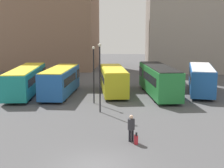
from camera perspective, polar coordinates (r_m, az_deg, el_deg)
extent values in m
plane|color=#4C4C4F|center=(16.91, -3.35, -14.90)|extent=(160.00, 160.00, 0.00)
cube|color=#19847F|center=(36.30, -15.43, 0.71)|extent=(3.87, 12.15, 2.57)
cube|color=black|center=(41.00, -14.02, 2.22)|extent=(2.77, 2.47, 0.98)
cube|color=black|center=(35.21, -15.82, 0.95)|extent=(3.40, 7.88, 0.77)
cube|color=yellow|center=(36.12, -15.52, 2.78)|extent=(3.65, 11.89, 0.08)
cylinder|color=black|center=(40.04, -14.26, 0.06)|extent=(2.49, 1.32, 1.05)
cylinder|color=black|center=(32.93, -16.69, -2.11)|extent=(2.49, 1.32, 1.05)
cube|color=#1E56A3|center=(34.65, -9.41, 0.54)|extent=(2.65, 9.31, 2.68)
cube|color=black|center=(38.27, -8.09, 1.94)|extent=(2.60, 1.74, 1.02)
cube|color=black|center=(33.79, -9.75, 0.87)|extent=(2.64, 5.97, 0.80)
cube|color=yellow|center=(34.46, -9.47, 2.80)|extent=(2.44, 9.13, 0.08)
cylinder|color=black|center=(37.60, -8.34, -0.47)|extent=(2.45, 0.94, 0.91)
cylinder|color=black|center=(32.11, -10.55, -2.28)|extent=(2.45, 0.94, 0.91)
cube|color=gold|center=(35.29, 0.24, 0.76)|extent=(3.76, 9.31, 2.59)
cube|color=black|center=(38.90, -0.24, 2.09)|extent=(2.74, 2.02, 0.99)
cube|color=black|center=(34.44, 0.36, 1.09)|extent=(3.32, 6.09, 0.78)
cube|color=yellow|center=(35.11, 0.24, 2.92)|extent=(3.54, 9.10, 0.08)
cylinder|color=black|center=(38.23, -0.13, -0.20)|extent=(2.49, 1.24, 0.90)
cylinder|color=black|center=(32.74, 0.67, -1.89)|extent=(2.49, 1.24, 0.90)
cube|color=#237A38|center=(34.55, 8.54, 0.74)|extent=(3.97, 11.14, 2.88)
cube|color=black|center=(38.83, 7.10, 2.30)|extent=(2.79, 2.33, 1.09)
cube|color=black|center=(33.55, 8.93, 1.09)|extent=(3.46, 7.26, 0.86)
cube|color=black|center=(34.36, 8.60, 3.18)|extent=(3.74, 10.90, 0.08)
cylinder|color=black|center=(38.01, 7.37, -0.27)|extent=(2.51, 1.31, 0.99)
cylinder|color=black|center=(31.54, 9.84, -2.40)|extent=(2.51, 1.31, 0.99)
cube|color=#1E56A3|center=(36.91, 15.98, 0.93)|extent=(4.01, 10.12, 2.69)
cube|color=black|center=(40.86, 15.69, 2.24)|extent=(2.78, 2.19, 1.02)
cube|color=black|center=(35.98, 16.08, 1.25)|extent=(3.48, 6.62, 0.81)
cube|color=white|center=(36.73, 16.08, 3.06)|extent=(3.78, 9.89, 0.08)
cylinder|color=black|center=(40.09, 15.67, 0.02)|extent=(2.52, 1.44, 1.07)
cylinder|color=black|center=(34.09, 16.17, -1.67)|extent=(2.52, 1.44, 1.07)
cylinder|color=black|center=(20.31, 3.27, -9.38)|extent=(0.18, 0.18, 0.80)
cylinder|color=black|center=(20.33, 3.76, -9.36)|extent=(0.18, 0.18, 0.80)
cylinder|color=#2D2D33|center=(20.09, 3.54, -7.34)|extent=(0.51, 0.51, 0.70)
sphere|color=beige|center=(19.95, 3.55, -6.03)|extent=(0.26, 0.26, 0.26)
cube|color=#B7232D|center=(19.98, 4.40, -10.11)|extent=(0.26, 0.39, 0.55)
cube|color=black|center=(19.73, 4.48, -9.15)|extent=(0.12, 0.04, 0.25)
cylinder|color=black|center=(30.29, -3.35, 1.42)|extent=(0.12, 0.12, 5.35)
sphere|color=beige|center=(30.02, -3.40, 6.64)|extent=(0.28, 0.28, 0.28)
cylinder|color=black|center=(26.86, -2.22, 0.80)|extent=(0.12, 0.12, 5.76)
sphere|color=beige|center=(26.56, -2.27, 7.13)|extent=(0.28, 0.28, 0.28)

